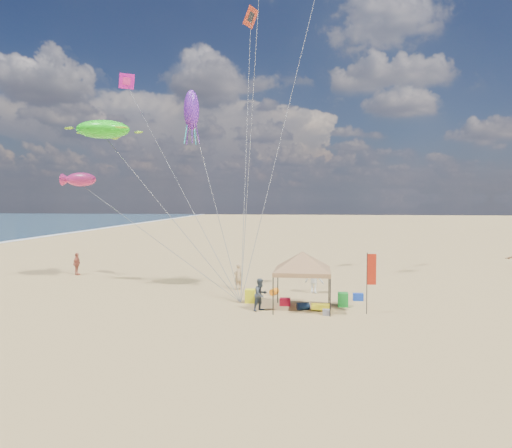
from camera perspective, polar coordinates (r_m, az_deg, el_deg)
The scene contains 20 objects.
ground at distance 24.97m, azimuth -0.84°, elevation -9.57°, with size 280.00×280.00×0.00m, color tan.
canopy_tent at distance 23.82m, azimuth 5.50°, elevation -3.50°, with size 5.34×5.34×3.29m.
feather_flag at distance 23.43m, azimuth 13.30°, elevation -5.63°, with size 0.45×0.05×2.91m.
cooler_red at distance 24.97m, azimuth 3.43°, elevation -9.12°, with size 0.54×0.38×0.38m, color red.
cooler_blue at distance 26.70m, azimuth 11.92°, elevation -8.39°, with size 0.54×0.38×0.38m, color #1538AB.
bag_navy at distance 24.11m, azimuth 5.55°, elevation -9.60°, with size 0.36×0.36×0.60m, color #0C1C37.
bag_orange at distance 27.65m, azimuth 2.15°, elevation -7.95°, with size 0.36×0.36×0.60m, color orange.
chair_green at distance 25.06m, azimuth 10.18°, elevation -8.75°, with size 0.50×0.50×0.70m, color #188927.
chair_yellow at distance 25.58m, azimuth -0.69°, elevation -8.46°, with size 0.50×0.50×0.70m, color yellow.
crate_grey at distance 23.16m, azimuth 8.27°, elevation -10.24°, with size 0.34×0.30×0.28m, color gray.
beach_cart at distance 23.99m, azimuth 7.62°, elevation -9.62°, with size 0.90×0.50×0.24m, color yellow.
person_near_a at distance 29.14m, azimuth -2.14°, elevation -6.20°, with size 0.57×0.37×1.55m, color tan.
person_near_b at distance 23.69m, azimuth 0.55°, elevation -8.30°, with size 0.77×0.60×1.58m, color #3D4954.
person_near_c at distance 28.18m, azimuth 6.85°, elevation -6.36°, with size 1.11×0.64×1.72m, color silver.
person_far_a at distance 36.82m, azimuth -20.33°, elevation -4.43°, with size 0.93×0.39×1.59m, color #B65E46.
turtle_kite at distance 31.45m, azimuth -17.54°, elevation 10.56°, with size 3.24×2.59×1.08m, color #1EE518.
fish_kite at distance 33.46m, azimuth -19.89°, elevation 4.95°, with size 2.00×1.00×0.89m, color #DD2B7B.
squid_kite at distance 30.12m, azimuth -7.60°, elevation 13.15°, with size 0.92×0.92×2.40m, color #6321A4.
stunt_kite_red at distance 38.00m, azimuth -0.62°, elevation 23.15°, with size 1.35×0.04×1.35m, color red.
stunt_kite_pink at distance 40.51m, azimuth -14.97°, elevation 15.91°, with size 1.17×0.04×1.17m, color #E113B1.
Camera 1 is at (3.28, -24.15, 5.43)m, focal length 34.01 mm.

